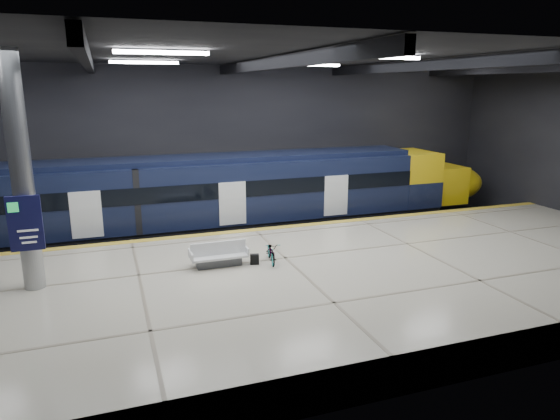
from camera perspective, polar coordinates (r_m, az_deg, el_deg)
name	(u,v)px	position (r m, az deg, el deg)	size (l,w,h in m)	color
ground	(276,277)	(18.93, -0.45, -7.68)	(30.00, 30.00, 0.00)	black
room_shell	(276,123)	(17.65, -0.49, 9.86)	(30.10, 16.10, 8.05)	black
platform	(301,288)	(16.55, 2.39, -8.90)	(30.00, 11.00, 1.10)	beige
safety_strip	(255,230)	(21.06, -2.88, -2.27)	(30.00, 0.40, 0.01)	gold
rails	(239,235)	(23.89, -4.73, -2.90)	(30.00, 1.52, 0.16)	gray
train	(199,198)	(23.02, -9.21, 1.41)	(29.40, 2.84, 3.79)	black
bench	(219,257)	(16.93, -7.02, -5.39)	(1.93, 0.79, 0.85)	#595B60
bicycle	(271,252)	(17.12, -1.00, -4.80)	(0.49, 1.41, 0.74)	#99999E
pannier_bag	(255,259)	(17.02, -2.93, -5.64)	(0.30, 0.18, 0.35)	black
info_column	(22,177)	(16.00, -27.42, 3.35)	(0.90, 0.78, 6.90)	#9EA0A5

